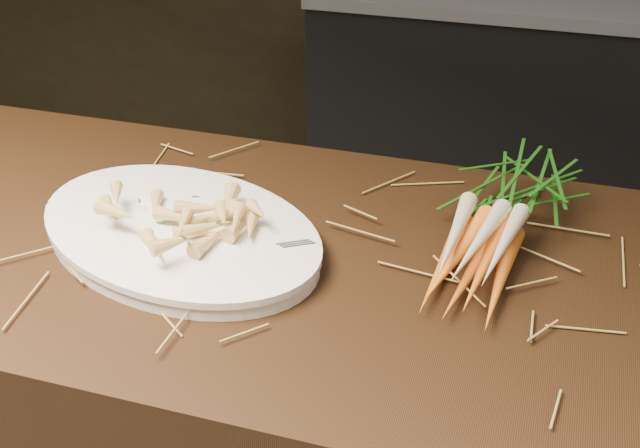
{
  "coord_description": "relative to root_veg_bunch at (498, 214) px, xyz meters",
  "views": [
    {
      "loc": [
        0.24,
        -0.62,
        1.52
      ],
      "look_at": [
        -0.05,
        0.29,
        0.96
      ],
      "focal_mm": 45.0,
      "sensor_mm": 36.0,
      "label": 1
    }
  ],
  "objects": [
    {
      "name": "root_veg_bunch",
      "position": [
        0.0,
        0.0,
        0.0
      ],
      "size": [
        0.19,
        0.46,
        0.08
      ],
      "rotation": [
        0.0,
        0.0,
        -0.14
      ],
      "color": "orange",
      "rests_on": "main_counter"
    },
    {
      "name": "serving_platter",
      "position": [
        -0.44,
        -0.15,
        -0.03
      ],
      "size": [
        0.56,
        0.47,
        0.03
      ],
      "primitive_type": null,
      "rotation": [
        0.0,
        0.0,
        -0.39
      ],
      "color": "white",
      "rests_on": "main_counter"
    },
    {
      "name": "roasted_veg_heap",
      "position": [
        -0.44,
        -0.15,
        0.01
      ],
      "size": [
        0.28,
        0.24,
        0.05
      ],
      "primitive_type": null,
      "rotation": [
        0.0,
        0.0,
        -0.39
      ],
      "color": "#B0783E",
      "rests_on": "serving_platter"
    },
    {
      "name": "back_counter",
      "position": [
        0.12,
        1.75,
        -0.52
      ],
      "size": [
        1.82,
        0.62,
        0.84
      ],
      "color": "black",
      "rests_on": "ground"
    },
    {
      "name": "serving_fork",
      "position": [
        -0.3,
        -0.24,
        -0.01
      ],
      "size": [
        0.16,
        0.11,
        0.0
      ],
      "primitive_type": "cube",
      "rotation": [
        0.0,
        0.0,
        -1.0
      ],
      "color": "silver",
      "rests_on": "serving_platter"
    },
    {
      "name": "straw_bedding",
      "position": [
        -0.18,
        -0.13,
        -0.03
      ],
      "size": [
        1.4,
        0.6,
        0.02
      ],
      "primitive_type": null,
      "color": "olive",
      "rests_on": "main_counter"
    }
  ]
}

